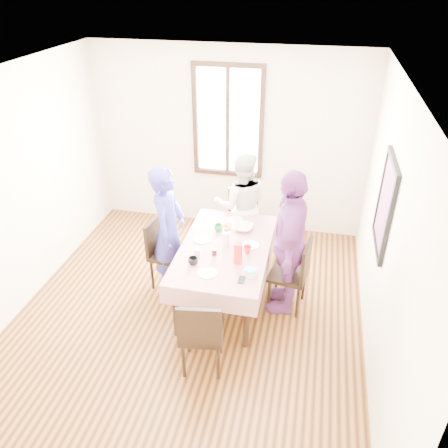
{
  "coord_description": "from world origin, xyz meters",
  "views": [
    {
      "loc": [
        1.25,
        -3.77,
        3.59
      ],
      "look_at": [
        0.35,
        0.35,
        1.1
      ],
      "focal_mm": 35.52,
      "sensor_mm": 36.0,
      "label": 1
    }
  ],
  "objects_px": {
    "person_far": "(241,205)",
    "person_right": "(289,243)",
    "person_left": "(169,230)",
    "chair_left": "(169,254)",
    "chair_near": "(202,332)",
    "chair_right": "(288,274)",
    "dining_table": "(225,274)",
    "chair_far": "(241,224)"
  },
  "relations": [
    {
      "from": "person_far",
      "to": "person_right",
      "type": "xyz_separation_m",
      "value": [
        0.73,
        -1.0,
        0.12
      ]
    },
    {
      "from": "chair_right",
      "to": "chair_near",
      "type": "relative_size",
      "value": 1.0
    },
    {
      "from": "person_right",
      "to": "person_left",
      "type": "bearing_deg",
      "value": -95.13
    },
    {
      "from": "chair_far",
      "to": "chair_near",
      "type": "distance_m",
      "value": 2.14
    },
    {
      "from": "person_far",
      "to": "person_right",
      "type": "height_order",
      "value": "person_right"
    },
    {
      "from": "chair_near",
      "to": "person_left",
      "type": "relative_size",
      "value": 0.56
    },
    {
      "from": "chair_right",
      "to": "chair_far",
      "type": "height_order",
      "value": "same"
    },
    {
      "from": "chair_left",
      "to": "chair_right",
      "type": "height_order",
      "value": "same"
    },
    {
      "from": "chair_right",
      "to": "chair_far",
      "type": "bearing_deg",
      "value": 44.72
    },
    {
      "from": "dining_table",
      "to": "chair_near",
      "type": "relative_size",
      "value": 1.71
    },
    {
      "from": "person_right",
      "to": "chair_right",
      "type": "bearing_deg",
      "value": 88.7
    },
    {
      "from": "chair_left",
      "to": "person_right",
      "type": "xyz_separation_m",
      "value": [
        1.47,
        -0.1,
        0.43
      ]
    },
    {
      "from": "dining_table",
      "to": "person_right",
      "type": "xyz_separation_m",
      "value": [
        0.73,
        0.05,
        0.51
      ]
    },
    {
      "from": "chair_right",
      "to": "chair_far",
      "type": "xyz_separation_m",
      "value": [
        -0.75,
        1.02,
        0.0
      ]
    },
    {
      "from": "chair_left",
      "to": "person_far",
      "type": "relative_size",
      "value": 0.59
    },
    {
      "from": "person_left",
      "to": "chair_left",
      "type": "bearing_deg",
      "value": 89.21
    },
    {
      "from": "chair_near",
      "to": "person_left",
      "type": "bearing_deg",
      "value": 112.53
    },
    {
      "from": "dining_table",
      "to": "person_left",
      "type": "bearing_deg",
      "value": 168.63
    },
    {
      "from": "chair_right",
      "to": "person_left",
      "type": "xyz_separation_m",
      "value": [
        -1.47,
        0.1,
        0.36
      ]
    },
    {
      "from": "dining_table",
      "to": "chair_right",
      "type": "relative_size",
      "value": 1.71
    },
    {
      "from": "chair_far",
      "to": "person_far",
      "type": "height_order",
      "value": "person_far"
    },
    {
      "from": "chair_left",
      "to": "chair_near",
      "type": "xyz_separation_m",
      "value": [
        0.75,
        -1.22,
        0.0
      ]
    },
    {
      "from": "dining_table",
      "to": "chair_near",
      "type": "distance_m",
      "value": 1.07
    },
    {
      "from": "chair_near",
      "to": "chair_right",
      "type": "bearing_deg",
      "value": 48.01
    },
    {
      "from": "chair_far",
      "to": "person_right",
      "type": "height_order",
      "value": "person_right"
    },
    {
      "from": "chair_left",
      "to": "chair_far",
      "type": "relative_size",
      "value": 1.0
    },
    {
      "from": "person_far",
      "to": "person_right",
      "type": "relative_size",
      "value": 0.86
    },
    {
      "from": "chair_far",
      "to": "person_left",
      "type": "bearing_deg",
      "value": 47.81
    },
    {
      "from": "person_far",
      "to": "chair_far",
      "type": "bearing_deg",
      "value": -101.34
    },
    {
      "from": "chair_left",
      "to": "chair_far",
      "type": "distance_m",
      "value": 1.19
    },
    {
      "from": "chair_left",
      "to": "chair_near",
      "type": "relative_size",
      "value": 1.0
    },
    {
      "from": "chair_far",
      "to": "person_right",
      "type": "relative_size",
      "value": 0.51
    },
    {
      "from": "chair_left",
      "to": "person_right",
      "type": "distance_m",
      "value": 1.54
    },
    {
      "from": "dining_table",
      "to": "chair_left",
      "type": "distance_m",
      "value": 0.76
    },
    {
      "from": "chair_far",
      "to": "person_far",
      "type": "xyz_separation_m",
      "value": [
        0.0,
        -0.02,
        0.31
      ]
    },
    {
      "from": "chair_near",
      "to": "person_right",
      "type": "bearing_deg",
      "value": 48.73
    },
    {
      "from": "dining_table",
      "to": "person_far",
      "type": "height_order",
      "value": "person_far"
    },
    {
      "from": "dining_table",
      "to": "chair_right",
      "type": "xyz_separation_m",
      "value": [
        0.75,
        0.05,
        0.08
      ]
    },
    {
      "from": "dining_table",
      "to": "person_right",
      "type": "relative_size",
      "value": 0.88
    },
    {
      "from": "chair_right",
      "to": "person_right",
      "type": "bearing_deg",
      "value": 98.59
    },
    {
      "from": "chair_near",
      "to": "person_right",
      "type": "distance_m",
      "value": 1.4
    },
    {
      "from": "person_left",
      "to": "person_right",
      "type": "height_order",
      "value": "person_right"
    }
  ]
}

